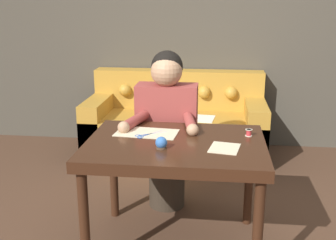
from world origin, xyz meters
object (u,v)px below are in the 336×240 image
at_px(thread_spool, 249,133).
at_px(scissors, 146,135).
at_px(couch, 176,126).
at_px(person, 167,127).
at_px(dining_table, 175,154).
at_px(pin_cushion, 161,143).

bearing_deg(thread_spool, scissors, -174.12).
bearing_deg(couch, thread_spool, -68.20).
bearing_deg(couch, person, -87.89).
xyz_separation_m(dining_table, person, (-0.12, 0.56, -0.00)).
height_order(dining_table, scissors, scissors).
xyz_separation_m(dining_table, couch, (-0.17, 1.71, -0.34)).
xyz_separation_m(dining_table, thread_spool, (0.46, 0.16, 0.10)).
bearing_deg(person, pin_cushion, -85.70).
bearing_deg(thread_spool, pin_cushion, -150.45).
bearing_deg(pin_cushion, person, 94.30).
bearing_deg(dining_table, thread_spool, 19.54).
xyz_separation_m(couch, person, (0.04, -1.15, 0.34)).
bearing_deg(person, couch, 92.11).
bearing_deg(pin_cushion, scissors, 119.89).
xyz_separation_m(person, pin_cushion, (0.05, -0.70, 0.12)).
bearing_deg(scissors, person, 80.23).
distance_m(couch, person, 1.20).
height_order(couch, scissors, couch).
bearing_deg(person, scissors, -99.77).
distance_m(person, thread_spool, 0.71).
relative_size(dining_table, scissors, 5.61).
xyz_separation_m(thread_spool, pin_cushion, (-0.53, -0.30, 0.01)).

